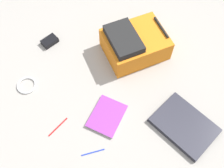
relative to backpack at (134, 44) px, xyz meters
name	(u,v)px	position (x,y,z in m)	size (l,w,h in m)	color
ground_plane	(110,91)	(0.16, -0.31, -0.09)	(4.08, 4.08, 0.00)	gray
backpack	(134,44)	(0.00, 0.00, 0.00)	(0.39, 0.45, 0.21)	orange
laptop	(184,125)	(0.61, -0.09, -0.07)	(0.39, 0.31, 0.03)	#24242C
book_blue	(107,116)	(0.29, -0.43, -0.08)	(0.27, 0.29, 0.02)	silver
cable_coil	(27,85)	(-0.19, -0.72, -0.08)	(0.13, 0.13, 0.01)	silver
power_brick	(50,41)	(-0.40, -0.43, -0.07)	(0.07, 0.11, 0.03)	black
pen_black	(58,127)	(0.17, -0.70, -0.09)	(0.01, 0.01, 0.15)	red
pen_blue	(93,152)	(0.42, -0.62, -0.09)	(0.01, 0.01, 0.13)	#1933B2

